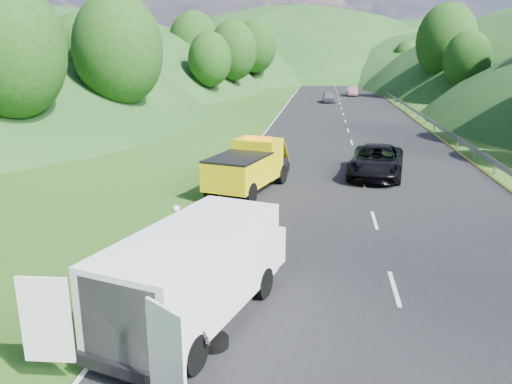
# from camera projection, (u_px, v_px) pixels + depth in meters

# --- Properties ---
(ground) EXTENTS (320.00, 320.00, 0.00)m
(ground) POSITION_uv_depth(u_px,v_px,m) (292.00, 256.00, 16.33)
(ground) COLOR #38661E
(ground) RESTS_ON ground
(road_surface) EXTENTS (14.00, 200.00, 0.02)m
(road_surface) POSITION_uv_depth(u_px,v_px,m) (343.00, 114.00, 54.13)
(road_surface) COLOR black
(road_surface) RESTS_ON ground
(guardrail) EXTENTS (0.06, 140.00, 1.52)m
(guardrail) POSITION_uv_depth(u_px,v_px,m) (397.00, 104.00, 65.13)
(guardrail) COLOR gray
(guardrail) RESTS_ON ground
(tree_line_left) EXTENTS (14.00, 140.00, 14.00)m
(tree_line_left) POSITION_uv_depth(u_px,v_px,m) (193.00, 97.00, 76.05)
(tree_line_left) COLOR #265819
(tree_line_left) RESTS_ON ground
(tree_line_right) EXTENTS (14.00, 140.00, 14.00)m
(tree_line_right) POSITION_uv_depth(u_px,v_px,m) (481.00, 100.00, 70.66)
(tree_line_right) COLOR #265819
(tree_line_right) RESTS_ON ground
(hills_backdrop) EXTENTS (201.00, 288.60, 44.00)m
(hills_backdrop) POSITION_uv_depth(u_px,v_px,m) (344.00, 76.00, 144.09)
(hills_backdrop) COLOR #2D5B23
(hills_backdrop) RESTS_ON ground
(tow_truck) EXTENTS (3.59, 6.15, 2.50)m
(tow_truck) POSITION_uv_depth(u_px,v_px,m) (249.00, 166.00, 23.71)
(tow_truck) COLOR black
(tow_truck) RESTS_ON ground
(white_van) EXTENTS (4.72, 7.35, 2.42)m
(white_van) POSITION_uv_depth(u_px,v_px,m) (197.00, 269.00, 12.06)
(white_van) COLOR black
(white_van) RESTS_ON ground
(woman) EXTENTS (0.41, 0.55, 1.48)m
(woman) POSITION_uv_depth(u_px,v_px,m) (179.00, 247.00, 17.05)
(woman) COLOR white
(woman) RESTS_ON ground
(child) EXTENTS (0.62, 0.63, 1.02)m
(child) POSITION_uv_depth(u_px,v_px,m) (213.00, 245.00, 17.27)
(child) COLOR tan
(child) RESTS_ON ground
(worker) EXTENTS (1.13, 0.73, 1.66)m
(worker) POSITION_uv_depth(u_px,v_px,m) (186.00, 367.00, 10.55)
(worker) COLOR black
(worker) RESTS_ON ground
(suitcase) EXTENTS (0.41, 0.30, 0.59)m
(suitcase) POSITION_uv_depth(u_px,v_px,m) (160.00, 245.00, 16.42)
(suitcase) COLOR #53513E
(suitcase) RESTS_ON ground
(spare_tire) EXTENTS (0.71, 0.71, 0.20)m
(spare_tire) POSITION_uv_depth(u_px,v_px,m) (213.00, 347.00, 11.29)
(spare_tire) COLOR black
(spare_tire) RESTS_ON ground
(passing_suv) EXTENTS (3.61, 6.24, 1.63)m
(passing_suv) POSITION_uv_depth(u_px,v_px,m) (375.00, 176.00, 26.90)
(passing_suv) COLOR black
(passing_suv) RESTS_ON ground
(dist_car_a) EXTENTS (1.72, 4.28, 1.46)m
(dist_car_a) POSITION_uv_depth(u_px,v_px,m) (329.00, 103.00, 66.89)
(dist_car_a) COLOR #505055
(dist_car_a) RESTS_ON ground
(dist_car_b) EXTENTS (1.52, 4.36, 1.44)m
(dist_car_b) POSITION_uv_depth(u_px,v_px,m) (352.00, 96.00, 77.22)
(dist_car_b) COLOR #825659
(dist_car_b) RESTS_ON ground
(dist_car_c) EXTENTS (2.02, 4.97, 1.44)m
(dist_car_c) POSITION_uv_depth(u_px,v_px,m) (328.00, 84.00, 107.79)
(dist_car_c) COLOR #A35156
(dist_car_c) RESTS_ON ground
(dist_car_d) EXTENTS (1.72, 4.28, 1.46)m
(dist_car_d) POSITION_uv_depth(u_px,v_px,m) (339.00, 80.00, 123.40)
(dist_car_d) COLOR brown
(dist_car_d) RESTS_ON ground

